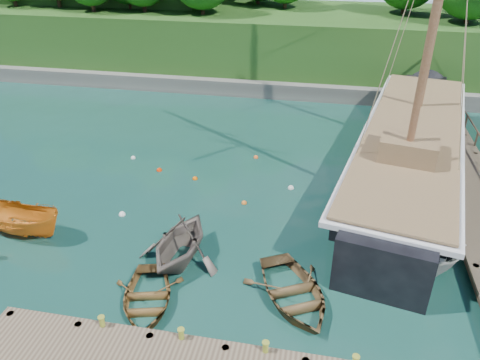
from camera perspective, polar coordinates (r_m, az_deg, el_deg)
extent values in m
plane|color=#143C31|center=(21.37, -0.29, -10.17)|extent=(160.00, 160.00, 0.00)
cylinder|color=#2F2619|center=(20.59, -25.89, -15.50)|extent=(0.28, 0.28, 1.10)
cube|color=#4F3F32|center=(27.83, 26.77, -2.12)|extent=(3.20, 24.00, 0.12)
cube|color=#2F2619|center=(27.91, 26.70, -2.40)|extent=(3.20, 24.00, 0.20)
cylinder|color=#2F2619|center=(38.04, 20.93, 6.46)|extent=(0.28, 0.28, 1.10)
cylinder|color=#2F2619|center=(38.60, 24.72, 6.00)|extent=(0.28, 0.28, 1.10)
cylinder|color=olive|center=(18.98, -16.13, -17.94)|extent=(0.26, 0.26, 0.45)
cylinder|color=olive|center=(18.04, -7.01, -19.86)|extent=(0.26, 0.26, 0.45)
imported|color=brown|center=(19.86, -11.26, -14.58)|extent=(3.83, 4.65, 0.84)
imported|color=#665B53|center=(21.78, -7.20, -9.58)|extent=(4.34, 4.86, 2.33)
imported|color=brown|center=(19.80, 6.46, -14.27)|extent=(5.16, 5.71, 0.97)
imported|color=orange|center=(25.53, -24.86, -5.96)|extent=(4.79, 2.25, 1.78)
imported|color=silver|center=(23.34, 22.71, -8.98)|extent=(3.25, 5.66, 2.06)
cube|color=black|center=(29.76, 19.76, 2.28)|extent=(8.76, 17.64, 3.51)
cube|color=black|center=(39.85, 21.20, 8.78)|extent=(4.02, 5.80, 3.16)
cube|color=black|center=(21.43, 17.38, -8.50)|extent=(4.63, 5.02, 3.33)
cube|color=silver|center=(29.09, 20.31, 5.22)|extent=(9.88, 22.84, 0.25)
cube|color=brown|center=(29.00, 20.39, 5.67)|extent=(9.31, 22.27, 0.12)
cube|color=brown|center=(25.43, 19.96, 3.96)|extent=(3.29, 3.49, 1.20)
cylinder|color=brown|center=(42.58, 22.32, 14.25)|extent=(1.62, 6.80, 1.69)
sphere|color=white|center=(25.33, -14.16, -4.16)|extent=(0.36, 0.36, 0.36)
sphere|color=#EB5D03|center=(27.99, -5.50, 0.11)|extent=(0.31, 0.31, 0.31)
sphere|color=orange|center=(25.52, 0.51, -2.87)|extent=(0.29, 0.29, 0.29)
sphere|color=silver|center=(27.05, 6.21, -1.05)|extent=(0.35, 0.35, 0.35)
sphere|color=#EF2A00|center=(29.22, -9.80, 1.12)|extent=(0.34, 0.34, 0.34)
sphere|color=orange|center=(30.39, 1.95, 2.72)|extent=(0.30, 0.30, 0.30)
sphere|color=silver|center=(31.09, -12.89, 2.59)|extent=(0.31, 0.31, 0.31)
cube|color=#474744|center=(43.70, -4.47, 11.91)|extent=(50.00, 4.00, 1.40)
cube|color=#234514|center=(48.69, -2.68, 16.70)|extent=(50.00, 14.00, 6.00)
cube|color=#234514|center=(56.83, -16.42, 19.51)|extent=(24.00, 12.00, 10.00)
cylinder|color=#382616|center=(48.83, -13.26, 20.47)|extent=(0.36, 0.36, 1.40)
cylinder|color=#382616|center=(46.90, -11.62, 20.30)|extent=(0.36, 0.36, 1.40)
cylinder|color=#382616|center=(44.66, 26.03, 17.66)|extent=(0.36, 0.36, 1.40)
cylinder|color=#382616|center=(48.13, 5.52, 20.94)|extent=(0.36, 0.36, 1.40)
cylinder|color=#382616|center=(48.76, -5.37, 21.05)|extent=(0.36, 0.36, 1.40)
cylinder|color=#382616|center=(45.66, 25.99, 17.87)|extent=(0.36, 0.36, 1.40)
cylinder|color=#382616|center=(44.85, -4.56, 20.37)|extent=(0.36, 0.36, 1.40)
cylinder|color=#382616|center=(47.45, 19.37, 19.43)|extent=(0.36, 0.36, 1.40)
cylinder|color=#382616|center=(51.69, -21.24, 19.82)|extent=(0.36, 0.36, 1.40)
cylinder|color=#382616|center=(48.20, -17.52, 19.84)|extent=(0.36, 0.36, 1.40)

